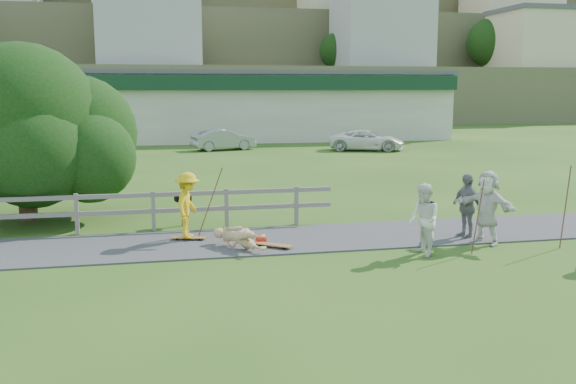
% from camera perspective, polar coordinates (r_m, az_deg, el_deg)
% --- Properties ---
extents(ground, '(260.00, 260.00, 0.00)m').
position_cam_1_polar(ground, '(14.89, -3.97, -5.84)').
color(ground, '#2A5117').
rests_on(ground, ground).
extents(path, '(34.00, 3.00, 0.04)m').
position_cam_1_polar(path, '(16.32, -4.72, -4.42)').
color(path, '#37373A').
rests_on(path, ground).
extents(fence, '(15.05, 0.10, 1.10)m').
position_cam_1_polar(fence, '(18.01, -20.25, -1.39)').
color(fence, slate).
rests_on(fence, ground).
extents(strip_mall, '(32.50, 10.75, 5.10)m').
position_cam_1_polar(strip_mall, '(49.56, -5.17, 7.73)').
color(strip_mall, beige).
rests_on(strip_mall, ground).
extents(hillside, '(220.00, 67.00, 47.50)m').
position_cam_1_polar(hillside, '(106.09, -11.32, 14.80)').
color(hillside, '#586038').
rests_on(hillside, ground).
extents(skater_rider, '(0.93, 1.22, 1.67)m').
position_cam_1_polar(skater_rider, '(16.42, -8.88, -1.50)').
color(skater_rider, yellow).
rests_on(skater_rider, ground).
extents(skater_fallen, '(1.54, 1.24, 0.59)m').
position_cam_1_polar(skater_fallen, '(15.56, -4.36, -4.07)').
color(skater_fallen, tan).
rests_on(skater_fallen, ground).
extents(spectator_a, '(0.69, 0.86, 1.69)m').
position_cam_1_polar(spectator_a, '(15.17, 11.98, -2.45)').
color(spectator_a, white).
rests_on(spectator_a, ground).
extents(spectator_b, '(0.63, 1.06, 1.69)m').
position_cam_1_polar(spectator_b, '(17.21, 15.58, -1.21)').
color(spectator_b, gray).
rests_on(spectator_b, ground).
extents(spectator_d, '(1.28, 1.78, 1.85)m').
position_cam_1_polar(spectator_d, '(16.70, 17.28, -1.32)').
color(spectator_d, silver).
rests_on(spectator_d, ground).
extents(car_silver, '(4.18, 2.29, 1.31)m').
position_cam_1_polar(car_silver, '(40.47, -5.75, 4.66)').
color(car_silver, '#98999F').
rests_on(car_silver, ground).
extents(car_white, '(5.06, 3.54, 1.28)m').
position_cam_1_polar(car_white, '(40.21, 7.00, 4.59)').
color(car_white, white).
rests_on(car_white, ground).
extents(tree, '(7.23, 7.23, 3.95)m').
position_cam_1_polar(tree, '(20.19, -22.37, 3.17)').
color(tree, black).
rests_on(tree, ground).
extents(bbq, '(0.48, 0.40, 0.94)m').
position_cam_1_polar(bbq, '(18.38, -9.31, -1.54)').
color(bbq, black).
rests_on(bbq, ground).
extents(longboard_rider, '(0.88, 0.41, 0.09)m').
position_cam_1_polar(longboard_rider, '(16.59, -8.82, -4.18)').
color(longboard_rider, olive).
rests_on(longboard_rider, ground).
extents(longboard_fallen, '(0.94, 0.81, 0.11)m').
position_cam_1_polar(longboard_fallen, '(15.64, -1.38, -4.87)').
color(longboard_fallen, olive).
rests_on(longboard_fallen, ground).
extents(helmet, '(0.29, 0.29, 0.29)m').
position_cam_1_polar(helmet, '(16.02, -2.39, -4.21)').
color(helmet, red).
rests_on(helmet, ground).
extents(pole_rider, '(0.03, 0.03, 1.94)m').
position_cam_1_polar(pole_rider, '(16.83, -6.93, -0.74)').
color(pole_rider, brown).
rests_on(pole_rider, ground).
extents(pole_spec_left, '(0.03, 0.03, 1.78)m').
position_cam_1_polar(pole_spec_left, '(15.68, 16.52, -2.10)').
color(pole_spec_left, brown).
rests_on(pole_spec_left, ground).
extents(pole_spec_right, '(0.03, 0.03, 2.03)m').
position_cam_1_polar(pole_spec_right, '(16.88, 23.43, -1.25)').
color(pole_spec_right, brown).
rests_on(pole_spec_right, ground).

